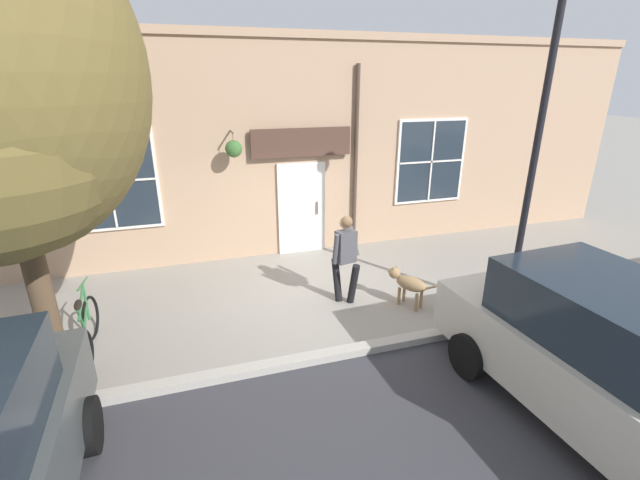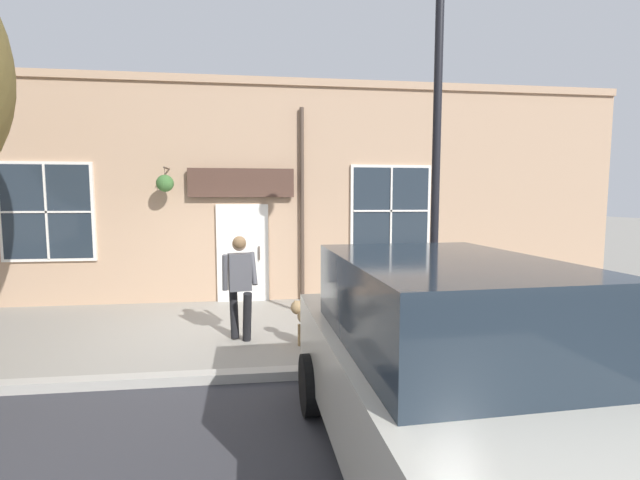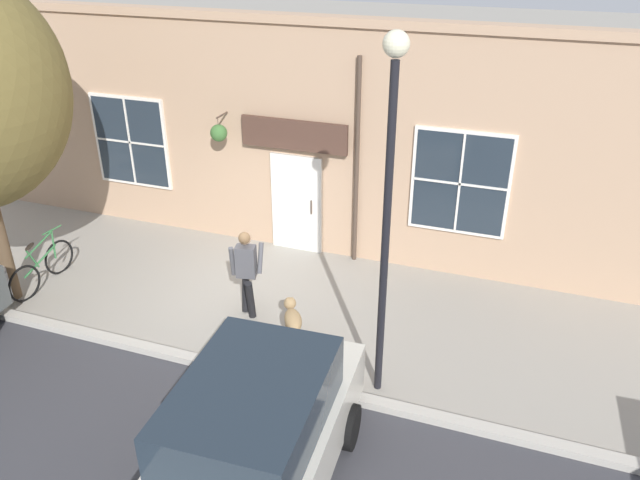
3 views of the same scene
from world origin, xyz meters
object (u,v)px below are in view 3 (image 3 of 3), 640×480
at_px(pedestrian_walking, 246,266).
at_px(street_lamp, 389,180).
at_px(parked_car_mid_block, 249,450).
at_px(dog_on_leash, 293,318).
at_px(leaning_bicycle, 42,268).
at_px(fire_hydrant, 4,283).

relative_size(pedestrian_walking, street_lamp, 0.32).
xyz_separation_m(parked_car_mid_block, street_lamp, (-2.56, 0.88, 2.48)).
xyz_separation_m(dog_on_leash, parked_car_mid_block, (3.24, 0.77, 0.44)).
bearing_deg(street_lamp, parked_car_mid_block, -19.06).
relative_size(pedestrian_walking, dog_on_leash, 1.85).
height_order(leaning_bicycle, street_lamp, street_lamp).
relative_size(dog_on_leash, street_lamp, 0.17).
distance_m(dog_on_leash, parked_car_mid_block, 3.36).
relative_size(leaning_bicycle, fire_hydrant, 2.26).
bearing_deg(leaning_bicycle, fire_hydrant, -19.40).
height_order(pedestrian_walking, fire_hydrant, pedestrian_walking).
bearing_deg(dog_on_leash, street_lamp, 67.53).
height_order(pedestrian_walking, parked_car_mid_block, parked_car_mid_block).
height_order(parked_car_mid_block, fire_hydrant, parked_car_mid_block).
relative_size(leaning_bicycle, street_lamp, 0.33).
height_order(dog_on_leash, fire_hydrant, fire_hydrant).
bearing_deg(parked_car_mid_block, dog_on_leash, -166.68).
bearing_deg(pedestrian_walking, street_lamp, 67.07).
bearing_deg(fire_hydrant, pedestrian_walking, 104.22).
distance_m(pedestrian_walking, fire_hydrant, 4.56).
relative_size(leaning_bicycle, parked_car_mid_block, 0.40).
bearing_deg(street_lamp, pedestrian_walking, -112.93).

